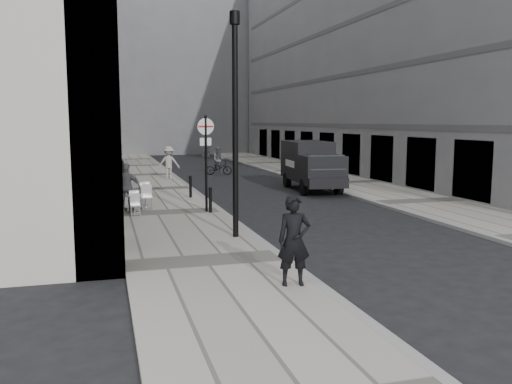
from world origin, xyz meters
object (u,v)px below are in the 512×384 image
(lamppost, at_px, (235,114))
(walking_man, at_px, (294,241))
(panel_van, at_px, (311,163))
(sign_post, at_px, (206,150))
(cyclist, at_px, (219,164))

(lamppost, bearing_deg, walking_man, -89.50)
(lamppost, bearing_deg, panel_van, 58.12)
(walking_man, distance_m, lamppost, 5.79)
(sign_post, height_order, cyclist, sign_post)
(sign_post, xyz_separation_m, lamppost, (0.00, -4.84, 1.32))
(walking_man, relative_size, lamppost, 0.29)
(lamppost, height_order, panel_van, lamppost)
(cyclist, bearing_deg, panel_van, -56.47)
(sign_post, distance_m, cyclist, 15.76)
(walking_man, xyz_separation_m, lamppost, (-0.04, 5.11, 2.73))
(walking_man, relative_size, cyclist, 1.03)
(panel_van, bearing_deg, lamppost, -117.07)
(lamppost, bearing_deg, sign_post, 90.00)
(walking_man, height_order, cyclist, walking_man)
(lamppost, relative_size, cyclist, 3.51)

